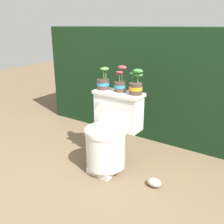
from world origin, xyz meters
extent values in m
plane|color=brown|center=(0.00, 0.00, 0.00)|extent=(12.00, 12.00, 0.00)
cube|color=black|center=(0.00, 1.32, 0.65)|extent=(3.01, 0.99, 1.30)
cube|color=silver|center=(0.01, -0.02, 0.03)|extent=(0.24, 0.29, 0.06)
cylinder|color=silver|center=(0.01, -0.02, 0.23)|extent=(0.36, 0.36, 0.33)
cylinder|color=silver|center=(0.01, -0.02, 0.41)|extent=(0.38, 0.38, 0.04)
cube|color=silver|center=(0.01, 0.20, 0.53)|extent=(0.46, 0.17, 0.33)
cube|color=silver|center=(0.01, 0.20, 0.71)|extent=(0.48, 0.20, 0.03)
cylinder|color=silver|center=(-0.15, 0.08, 0.63)|extent=(0.02, 0.05, 0.02)
cylinder|color=#47382D|center=(-0.17, 0.20, 0.78)|extent=(0.12, 0.12, 0.10)
cylinder|color=#2D84BC|center=(-0.17, 0.20, 0.78)|extent=(0.12, 0.12, 0.03)
cylinder|color=#332319|center=(-0.17, 0.20, 0.82)|extent=(0.11, 0.11, 0.01)
cylinder|color=#4C753D|center=(-0.16, 0.19, 0.87)|extent=(0.01, 0.01, 0.09)
ellipsoid|color=#569342|center=(-0.16, 0.19, 0.93)|extent=(0.07, 0.05, 0.02)
cylinder|color=#4C753D|center=(-0.16, 0.21, 0.87)|extent=(0.01, 0.01, 0.09)
ellipsoid|color=#569342|center=(-0.16, 0.21, 0.92)|extent=(0.08, 0.06, 0.03)
cylinder|color=#4C753D|center=(-0.15, 0.22, 0.87)|extent=(0.01, 0.01, 0.09)
ellipsoid|color=#569342|center=(-0.15, 0.22, 0.92)|extent=(0.05, 0.04, 0.02)
cylinder|color=#47382D|center=(0.01, 0.21, 0.77)|extent=(0.11, 0.11, 0.09)
cylinder|color=#2D84BC|center=(0.01, 0.21, 0.78)|extent=(0.11, 0.11, 0.03)
cylinder|color=#332319|center=(0.01, 0.21, 0.82)|extent=(0.10, 0.10, 0.01)
cylinder|color=#4C753D|center=(0.02, 0.20, 0.86)|extent=(0.01, 0.01, 0.08)
ellipsoid|color=#93333D|center=(0.02, 0.20, 0.91)|extent=(0.07, 0.05, 0.02)
cylinder|color=#4C753D|center=(0.00, 0.22, 0.85)|extent=(0.01, 0.01, 0.06)
ellipsoid|color=#93333D|center=(0.00, 0.22, 0.89)|extent=(0.07, 0.05, 0.02)
cylinder|color=#4C753D|center=(0.01, 0.24, 0.88)|extent=(0.01, 0.01, 0.11)
ellipsoid|color=#93333D|center=(0.01, 0.24, 0.95)|extent=(0.09, 0.06, 0.04)
cylinder|color=#47382D|center=(0.18, 0.20, 0.78)|extent=(0.12, 0.12, 0.10)
cylinder|color=orange|center=(0.18, 0.20, 0.78)|extent=(0.12, 0.12, 0.03)
cylinder|color=#332319|center=(0.18, 0.20, 0.83)|extent=(0.11, 0.11, 0.01)
cylinder|color=#4C753D|center=(0.20, 0.22, 0.86)|extent=(0.01, 0.01, 0.06)
ellipsoid|color=#387F38|center=(0.20, 0.22, 0.90)|extent=(0.09, 0.06, 0.04)
cylinder|color=#4C753D|center=(0.14, 0.21, 0.87)|extent=(0.01, 0.01, 0.08)
ellipsoid|color=#387F38|center=(0.14, 0.21, 0.91)|extent=(0.06, 0.04, 0.02)
cylinder|color=#4C753D|center=(0.20, 0.21, 0.88)|extent=(0.01, 0.01, 0.09)
ellipsoid|color=#387F38|center=(0.20, 0.21, 0.94)|extent=(0.09, 0.07, 0.04)
ellipsoid|color=#9E9384|center=(0.50, 0.01, 0.03)|extent=(0.13, 0.10, 0.07)
camera|label=1|loc=(1.22, -1.70, 1.32)|focal=40.00mm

